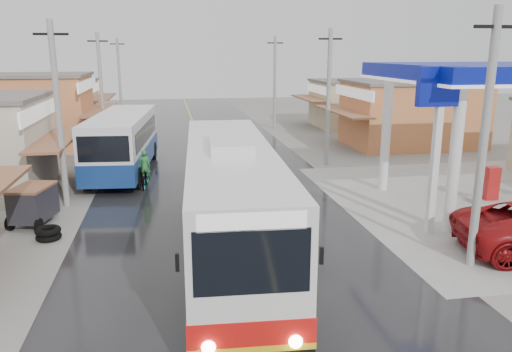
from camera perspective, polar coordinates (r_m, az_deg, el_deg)
The scene contains 11 objects.
ground at distance 15.24m, azimuth 0.05°, elevation -12.08°, with size 120.00×120.00×0.00m, color slate.
road at distance 29.34m, azimuth -5.11°, elevation 0.81°, with size 12.00×90.00×0.02m, color black.
centre_line at distance 29.34m, azimuth -5.11°, elevation 0.84°, with size 0.15×90.00×0.01m, color #D8CC4C.
shopfronts_right at distance 31.57m, azimuth 23.69°, elevation 0.59°, with size 11.00×44.00×4.80m, color #B8B1A1, non-canonical shape.
utility_poles_left at distance 30.57m, azimuth -18.46°, elevation 0.65°, with size 1.60×50.00×8.00m, color gray, non-canonical shape.
utility_poles_right at distance 30.72m, azimuth 8.01°, elevation 1.31°, with size 1.60×36.00×8.00m, color gray, non-canonical shape.
coach_bus at distance 16.36m, azimuth -2.95°, elevation -2.85°, with size 3.61×13.14×4.06m.
second_bus at distance 28.86m, azimuth -14.99°, elevation 3.77°, with size 3.59×10.21×3.32m.
cyclist at distance 25.72m, azimuth -12.55°, elevation 0.08°, with size 0.77×1.86×1.96m.
tricycle_near at distance 21.53m, azimuth -24.14°, elevation -2.83°, with size 1.77×2.32×1.59m.
tyre_stack at distance 19.88m, azimuth -22.64°, elevation -6.08°, with size 0.91×0.91×0.47m.
Camera 1 is at (-2.41, -13.46, 6.72)m, focal length 35.00 mm.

